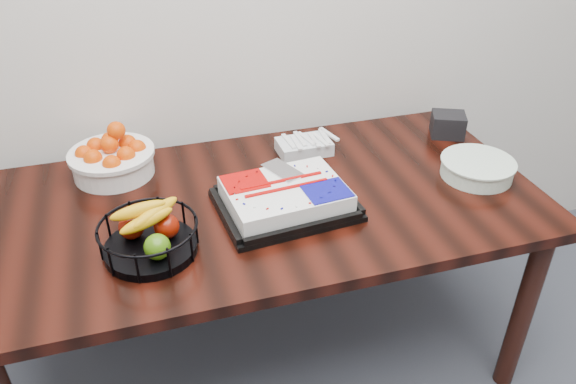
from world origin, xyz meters
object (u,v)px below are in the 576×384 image
object	(u,v)px
table	(266,220)
cake_tray	(285,198)
tangerine_bowl	(111,154)
fruit_basket	(149,235)
napkin_box	(448,125)
plate_stack	(477,168)

from	to	relation	value
table	cake_tray	distance (m)	0.15
cake_tray	tangerine_bowl	world-z (taller)	tangerine_bowl
fruit_basket	napkin_box	xyz separation A→B (m)	(1.18, 0.41, -0.02)
fruit_basket	napkin_box	world-z (taller)	fruit_basket
plate_stack	napkin_box	size ratio (longest dim) A/B	2.04
tangerine_bowl	plate_stack	xyz separation A→B (m)	(1.20, -0.37, -0.05)
table	fruit_basket	bearing A→B (deg)	-155.58
cake_tray	fruit_basket	size ratio (longest dim) A/B	1.59
table	cake_tray	size ratio (longest dim) A/B	4.05
tangerine_bowl	plate_stack	bearing A→B (deg)	-17.29
table	napkin_box	size ratio (longest dim) A/B	14.42
napkin_box	cake_tray	bearing A→B (deg)	-157.88
table	plate_stack	bearing A→B (deg)	-5.66
cake_tray	tangerine_bowl	distance (m)	0.63
cake_tray	napkin_box	xyz separation A→B (m)	(0.75, 0.31, 0.01)
cake_tray	plate_stack	size ratio (longest dim) A/B	1.75
table	fruit_basket	world-z (taller)	fruit_basket
table	tangerine_bowl	bearing A→B (deg)	147.10
table	plate_stack	size ratio (longest dim) A/B	7.09
cake_tray	fruit_basket	bearing A→B (deg)	-166.60
fruit_basket	plate_stack	size ratio (longest dim) A/B	1.10
tangerine_bowl	fruit_basket	size ratio (longest dim) A/B	1.04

